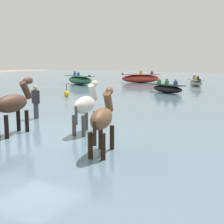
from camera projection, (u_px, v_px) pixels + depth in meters
ground_plane at (34, 142)px, 10.01m from camera, size 120.00×120.00×0.00m
water_surface at (152, 103)px, 18.56m from camera, size 90.00×90.00×0.25m
horse_lead_pinto at (86, 106)px, 10.16m from camera, size 0.71×1.79×1.94m
horse_trailing_bay at (102, 120)px, 7.89m from camera, size 0.82×1.75×1.90m
horse_flank_dark_bay at (13, 105)px, 9.94m from camera, size 0.70×1.91×2.06m
boat_near_starboard at (167, 88)px, 22.92m from camera, size 3.11×2.33×1.09m
boat_near_port at (196, 83)px, 29.31m from camera, size 2.11×2.65×1.04m
boat_far_offshore at (141, 78)px, 33.34m from camera, size 4.27×3.66×1.37m
boat_mid_channel at (80, 80)px, 31.13m from camera, size 4.29×3.13×1.33m
person_spectator_far at (36, 104)px, 12.72m from camera, size 0.37×0.29×1.63m
channel_buoy at (67, 94)px, 20.52m from camera, size 0.38×0.38×0.87m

